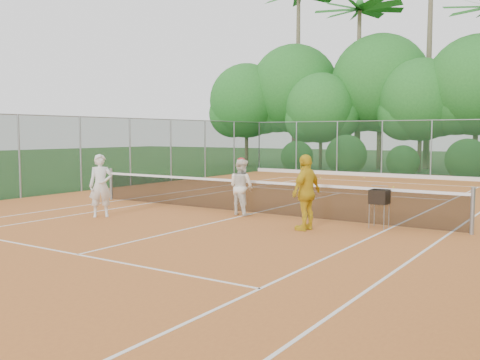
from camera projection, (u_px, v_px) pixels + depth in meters
name	position (u px, v px, depth m)	size (l,w,h in m)	color
ground	(254.00, 214.00, 15.59)	(120.00, 120.00, 0.00)	#1E4318
clay_court	(254.00, 214.00, 15.59)	(18.00, 36.00, 0.02)	#B8672A
tennis_net	(254.00, 196.00, 15.55)	(11.97, 0.10, 1.10)	gray
player_white	(101.00, 186.00, 14.87)	(0.64, 0.42, 1.75)	silver
player_center_grp	(241.00, 187.00, 15.23)	(0.89, 0.75, 1.64)	white
player_yellow	(306.00, 192.00, 12.83)	(1.07, 0.45, 1.83)	gold
ball_hopper	(379.00, 198.00, 13.12)	(0.42, 0.42, 0.95)	gray
stray_ball_a	(321.00, 178.00, 27.55)	(0.07, 0.07, 0.07)	#D2DC33
stray_ball_b	(364.00, 178.00, 27.83)	(0.07, 0.07, 0.07)	yellow
stray_ball_c	(393.00, 187.00, 22.88)	(0.07, 0.07, 0.07)	#C7D431
court_markings	(254.00, 213.00, 15.59)	(11.03, 23.83, 0.01)	white
fence_back	(406.00, 149.00, 27.92)	(18.07, 0.07, 3.00)	#19381E
fence_left	(19.00, 156.00, 19.16)	(0.07, 33.07, 3.00)	#19381E
tropical_treeline	(458.00, 86.00, 31.16)	(32.10, 8.49, 15.03)	brown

